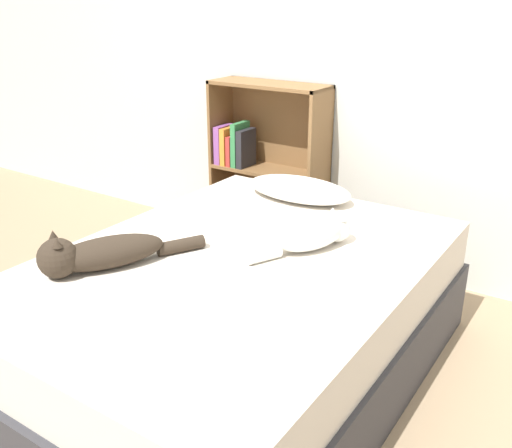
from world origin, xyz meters
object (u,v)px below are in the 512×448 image
object	(u,v)px
pillow	(299,189)
cat_light	(312,233)
bookshelf	(267,165)
bed	(237,319)
cat_dark	(98,253)

from	to	relation	value
pillow	cat_light	world-z (taller)	cat_light
cat_light	bookshelf	world-z (taller)	bookshelf
cat_light	bed	bearing A→B (deg)	167.45
cat_light	cat_dark	xyz separation A→B (m)	(-0.58, -0.61, -0.00)
bed	cat_dark	size ratio (longest dim) A/B	3.19
cat_light	bookshelf	bearing A→B (deg)	66.76
pillow	bookshelf	size ratio (longest dim) A/B	0.54
bed	cat_light	world-z (taller)	cat_light
bed	cat_dark	world-z (taller)	cat_dark
pillow	cat_light	xyz separation A→B (m)	(0.35, -0.50, 0.02)
pillow	bookshelf	distance (m)	0.65
bed	pillow	distance (m)	0.84
bed	cat_light	distance (m)	0.47
pillow	cat_light	distance (m)	0.61
cat_dark	bookshelf	xyz separation A→B (m)	(-0.25, 1.55, -0.06)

